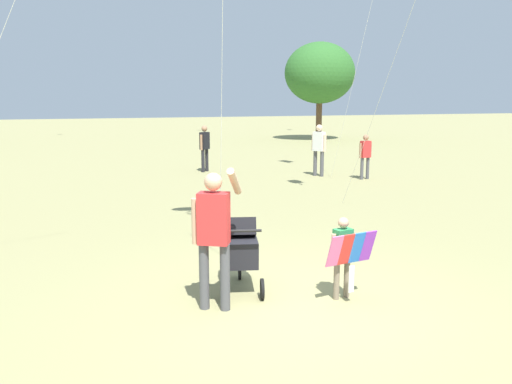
{
  "coord_description": "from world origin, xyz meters",
  "views": [
    {
      "loc": [
        -2.4,
        -5.88,
        2.66
      ],
      "look_at": [
        -0.1,
        1.21,
        1.3
      ],
      "focal_mm": 37.11,
      "sensor_mm": 36.0,
      "label": 1
    }
  ],
  "objects_px": {
    "child_with_butterfly_kite": "(344,251)",
    "stroller": "(241,247)",
    "person_red_shirt": "(365,153)",
    "person_sitting_far": "(319,146)",
    "person_couple_left": "(205,145)",
    "person_adult_flyer": "(214,228)"
  },
  "relations": [
    {
      "from": "person_red_shirt",
      "to": "stroller",
      "type": "bearing_deg",
      "value": -128.68
    },
    {
      "from": "stroller",
      "to": "person_couple_left",
      "type": "bearing_deg",
      "value": 79.86
    },
    {
      "from": "person_sitting_far",
      "to": "person_couple_left",
      "type": "distance_m",
      "value": 4.04
    },
    {
      "from": "person_red_shirt",
      "to": "person_sitting_far",
      "type": "xyz_separation_m",
      "value": [
        -1.13,
        1.1,
        0.16
      ]
    },
    {
      "from": "child_with_butterfly_kite",
      "to": "stroller",
      "type": "height_order",
      "value": "child_with_butterfly_kite"
    },
    {
      "from": "person_sitting_far",
      "to": "person_couple_left",
      "type": "relative_size",
      "value": 1.06
    },
    {
      "from": "person_red_shirt",
      "to": "person_sitting_far",
      "type": "relative_size",
      "value": 0.84
    },
    {
      "from": "stroller",
      "to": "person_red_shirt",
      "type": "height_order",
      "value": "person_red_shirt"
    },
    {
      "from": "child_with_butterfly_kite",
      "to": "person_couple_left",
      "type": "distance_m",
      "value": 12.31
    },
    {
      "from": "child_with_butterfly_kite",
      "to": "person_adult_flyer",
      "type": "height_order",
      "value": "person_adult_flyer"
    },
    {
      "from": "person_adult_flyer",
      "to": "person_couple_left",
      "type": "height_order",
      "value": "person_adult_flyer"
    },
    {
      "from": "person_adult_flyer",
      "to": "person_couple_left",
      "type": "bearing_deg",
      "value": 77.99
    },
    {
      "from": "stroller",
      "to": "person_red_shirt",
      "type": "xyz_separation_m",
      "value": [
        6.58,
        8.22,
        0.24
      ]
    },
    {
      "from": "person_red_shirt",
      "to": "person_sitting_far",
      "type": "bearing_deg",
      "value": 135.86
    },
    {
      "from": "stroller",
      "to": "person_couple_left",
      "type": "xyz_separation_m",
      "value": [
        2.06,
        11.51,
        0.35
      ]
    },
    {
      "from": "child_with_butterfly_kite",
      "to": "person_sitting_far",
      "type": "distance_m",
      "value": 10.96
    },
    {
      "from": "person_couple_left",
      "to": "child_with_butterfly_kite",
      "type": "bearing_deg",
      "value": -94.08
    },
    {
      "from": "child_with_butterfly_kite",
      "to": "person_sitting_far",
      "type": "xyz_separation_m",
      "value": [
        4.27,
        10.08,
        0.35
      ]
    },
    {
      "from": "child_with_butterfly_kite",
      "to": "stroller",
      "type": "bearing_deg",
      "value": 146.86
    },
    {
      "from": "child_with_butterfly_kite",
      "to": "person_couple_left",
      "type": "height_order",
      "value": "person_couple_left"
    },
    {
      "from": "person_adult_flyer",
      "to": "person_red_shirt",
      "type": "relative_size",
      "value": 1.26
    },
    {
      "from": "person_adult_flyer",
      "to": "stroller",
      "type": "relative_size",
      "value": 1.63
    }
  ]
}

